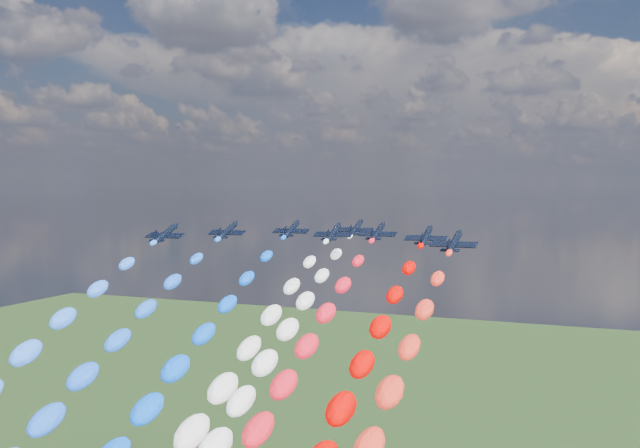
% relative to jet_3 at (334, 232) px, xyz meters
% --- Properties ---
extents(jet_0, '(8.60, 11.45, 5.95)m').
position_rel_jet_3_xyz_m(jet_0, '(-31.20, -15.93, 0.00)').
color(jet_0, black).
extents(jet_1, '(8.63, 11.47, 5.95)m').
position_rel_jet_3_xyz_m(jet_1, '(-23.84, -2.82, 0.00)').
color(jet_1, black).
extents(jet_2, '(8.88, 11.65, 5.95)m').
position_rel_jet_3_xyz_m(jet_2, '(-12.97, 7.29, 0.00)').
color(jet_2, black).
extents(jet_3, '(8.88, 11.64, 5.95)m').
position_rel_jet_3_xyz_m(jet_3, '(0.00, 0.00, 0.00)').
color(jet_3, black).
extents(jet_4, '(8.37, 11.28, 5.95)m').
position_rel_jet_3_xyz_m(jet_4, '(-0.77, 16.79, 0.00)').
color(jet_4, black).
extents(trail_4, '(5.58, 119.60, 63.06)m').
position_rel_jet_3_xyz_m(trail_4, '(-0.77, -44.60, -30.30)').
color(trail_4, white).
extents(jet_5, '(8.37, 11.28, 5.95)m').
position_rel_jet_3_xyz_m(jet_5, '(8.20, 5.09, 0.00)').
color(jet_5, black).
extents(jet_6, '(8.61, 11.45, 5.95)m').
position_rel_jet_3_xyz_m(jet_6, '(20.74, -3.26, 0.00)').
color(jet_6, black).
extents(jet_7, '(8.57, 11.43, 5.95)m').
position_rel_jet_3_xyz_m(jet_7, '(28.92, -16.06, 0.00)').
color(jet_7, black).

